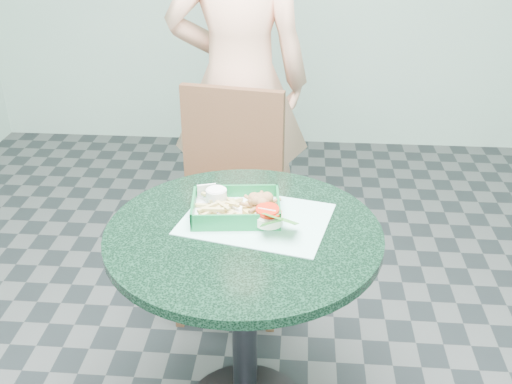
# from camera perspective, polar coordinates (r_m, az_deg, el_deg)

# --- Properties ---
(cafe_table) EXTENTS (0.83, 0.83, 0.75)m
(cafe_table) POSITION_cam_1_polar(r_m,az_deg,el_deg) (1.89, -1.14, -8.51)
(cafe_table) COLOR #25252A
(cafe_table) RESTS_ON floor
(dining_chair) EXTENTS (0.45, 0.45, 0.93)m
(dining_chair) POSITION_cam_1_polar(r_m,az_deg,el_deg) (2.55, -2.46, 0.61)
(dining_chair) COLOR black
(dining_chair) RESTS_ON floor
(diner_person) EXTENTS (0.77, 0.53, 2.05)m
(diner_person) POSITION_cam_1_polar(r_m,az_deg,el_deg) (2.69, -1.67, 13.31)
(diner_person) COLOR #EFAA8A
(diner_person) RESTS_ON floor
(placemat) EXTENTS (0.50, 0.42, 0.00)m
(placemat) POSITION_cam_1_polar(r_m,az_deg,el_deg) (1.85, 0.01, -3.11)
(placemat) COLOR #9FDFD3
(placemat) RESTS_ON cafe_table
(food_basket) EXTENTS (0.27, 0.20, 0.05)m
(food_basket) POSITION_cam_1_polar(r_m,az_deg,el_deg) (1.86, -1.91, -2.33)
(food_basket) COLOR #0E6D34
(food_basket) RESTS_ON placemat
(crab_sandwich) EXTENTS (0.11, 0.11, 0.07)m
(crab_sandwich) POSITION_cam_1_polar(r_m,az_deg,el_deg) (1.83, 0.35, -1.70)
(crab_sandwich) COLOR gold
(crab_sandwich) RESTS_ON food_basket
(fries_pile) EXTENTS (0.14, 0.15, 0.05)m
(fries_pile) POSITION_cam_1_polar(r_m,az_deg,el_deg) (1.85, -3.48, -1.70)
(fries_pile) COLOR tan
(fries_pile) RESTS_ON food_basket
(sauce_ramekin) EXTENTS (0.07, 0.07, 0.04)m
(sauce_ramekin) POSITION_cam_1_polar(r_m,az_deg,el_deg) (1.89, -3.62, -0.64)
(sauce_ramekin) COLOR silver
(sauce_ramekin) RESTS_ON food_basket
(garnish_cup) EXTENTS (0.13, 0.12, 0.05)m
(garnish_cup) POSITION_cam_1_polar(r_m,az_deg,el_deg) (1.77, 1.21, -3.10)
(garnish_cup) COLOR silver
(garnish_cup) RESTS_ON food_basket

